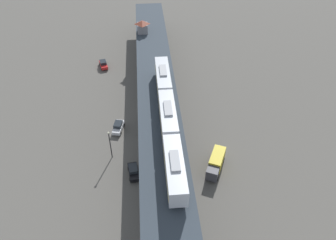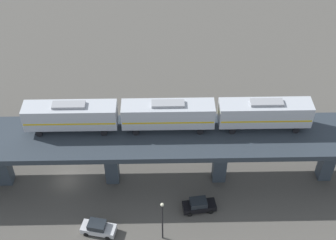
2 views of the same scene
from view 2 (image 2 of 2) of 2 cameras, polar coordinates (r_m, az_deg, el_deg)
The scene contains 7 objects.
ground_plane at distance 68.64m, azimuth -12.13°, elevation -7.15°, with size 400.00×400.00×0.00m, color #4C4944.
elevated_viaduct at distance 63.52m, azimuth -13.21°, elevation -2.84°, with size 24.33×92.05×8.46m.
subway_train at distance 60.52m, azimuth -0.00°, elevation 0.73°, with size 9.25×37.12×4.45m.
street_car_black at distance 63.23m, azimuth 3.80°, elevation -10.32°, with size 2.11×4.48×1.89m.
street_car_silver at distance 61.60m, azimuth -8.51°, elevation -12.86°, with size 3.33×4.75×1.89m.
delivery_truck at distance 73.50m, azimuth 2.92°, elevation -0.07°, with size 5.95×7.20×3.20m.
street_lamp at distance 57.89m, azimuth -0.69°, elevation -11.88°, with size 0.44×0.44×6.94m.
Camera 2 is at (45.91, 5.51, 50.73)m, focal length 50.00 mm.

